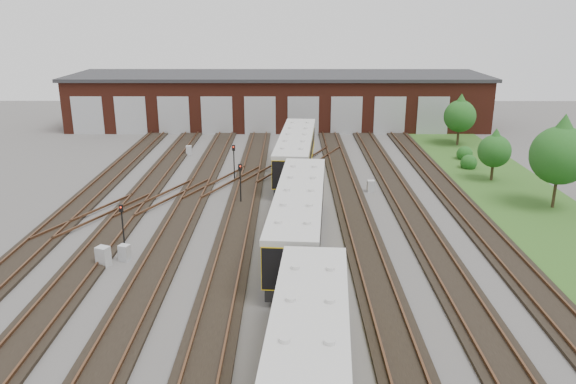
{
  "coord_description": "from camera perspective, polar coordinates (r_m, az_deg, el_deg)",
  "views": [
    {
      "loc": [
        1.44,
        -30.51,
        13.58
      ],
      "look_at": [
        1.33,
        5.61,
        2.0
      ],
      "focal_mm": 35.0,
      "sensor_mm": 36.0,
      "label": 1
    }
  ],
  "objects": [
    {
      "name": "relay_cabinet_4",
      "position": [
        44.91,
        8.41,
        0.6
      ],
      "size": [
        0.59,
        0.5,
        0.93
      ],
      "primitive_type": "cube",
      "rotation": [
        0.0,
        0.0,
        0.06
      ],
      "color": "#ABADB0",
      "rests_on": "ground"
    },
    {
      "name": "maintenance_shed",
      "position": [
        71.25,
        -1.0,
        9.4
      ],
      "size": [
        51.0,
        12.5,
        6.35
      ],
      "color": "#511F14",
      "rests_on": "ground"
    },
    {
      "name": "bush_2",
      "position": [
        56.9,
        17.52,
        3.92
      ],
      "size": [
        1.52,
        1.52,
        1.52
      ],
      "primitive_type": "sphere",
      "color": "#164213",
      "rests_on": "ground"
    },
    {
      "name": "signal_mast_0",
      "position": [
        34.92,
        -16.49,
        -2.78
      ],
      "size": [
        0.23,
        0.22,
        2.74
      ],
      "rotation": [
        0.0,
        0.0,
        0.07
      ],
      "color": "black",
      "rests_on": "ground"
    },
    {
      "name": "tree_1",
      "position": [
        63.02,
        17.1,
        7.79
      ],
      "size": [
        3.29,
        3.29,
        5.45
      ],
      "color": "#302515",
      "rests_on": "ground"
    },
    {
      "name": "signal_mast_3",
      "position": [
        52.51,
        2.11,
        5.21
      ],
      "size": [
        0.29,
        0.27,
        3.42
      ],
      "rotation": [
        0.0,
        0.0,
        -0.34
      ],
      "color": "black",
      "rests_on": "ground"
    },
    {
      "name": "relay_cabinet_1",
      "position": [
        57.02,
        -10.04,
        4.19
      ],
      "size": [
        0.59,
        0.51,
        0.91
      ],
      "primitive_type": "cube",
      "rotation": [
        0.0,
        0.0,
        0.1
      ],
      "color": "#ABADB0",
      "rests_on": "ground"
    },
    {
      "name": "relay_cabinet_3",
      "position": [
        52.51,
        0.13,
        3.33
      ],
      "size": [
        0.71,
        0.65,
        0.96
      ],
      "primitive_type": "cube",
      "rotation": [
        0.0,
        0.0,
        0.36
      ],
      "color": "#ABADB0",
      "rests_on": "ground"
    },
    {
      "name": "signal_mast_1",
      "position": [
        46.99,
        -5.52,
        3.42
      ],
      "size": [
        0.25,
        0.24,
        3.13
      ],
      "rotation": [
        0.0,
        0.0,
        -0.09
      ],
      "color": "black",
      "rests_on": "ground"
    },
    {
      "name": "tree_0",
      "position": [
        62.28,
        17.09,
        7.73
      ],
      "size": [
        3.33,
        3.33,
        5.53
      ],
      "color": "#302515",
      "rests_on": "ground"
    },
    {
      "name": "relay_cabinet_0",
      "position": [
        33.23,
        -18.26,
        -6.23
      ],
      "size": [
        0.85,
        0.79,
        1.14
      ],
      "primitive_type": "cube",
      "rotation": [
        0.0,
        0.0,
        -0.39
      ],
      "color": "#ABADB0",
      "rests_on": "ground"
    },
    {
      "name": "track_network",
      "position": [
        33.92,
        -2.56,
        -5.64
      ],
      "size": [
        30.4,
        70.0,
        0.33
      ],
      "color": "black",
      "rests_on": "ground"
    },
    {
      "name": "grass_verge",
      "position": [
        46.18,
        22.52,
        -0.69
      ],
      "size": [
        8.0,
        55.0,
        0.05
      ],
      "primitive_type": "cube",
      "color": "#29521B",
      "rests_on": "ground"
    },
    {
      "name": "metro_train",
      "position": [
        33.67,
        1.13,
        -2.41
      ],
      "size": [
        3.92,
        47.58,
        3.19
      ],
      "rotation": [
        0.0,
        0.0,
        -0.08
      ],
      "color": "black",
      "rests_on": "ground"
    },
    {
      "name": "ground",
      "position": [
        33.42,
        -2.32,
        -6.21
      ],
      "size": [
        120.0,
        120.0,
        0.0
      ],
      "primitive_type": "plane",
      "color": "#484543",
      "rests_on": "ground"
    },
    {
      "name": "relay_cabinet_2",
      "position": [
        33.58,
        -16.27,
        -5.95
      ],
      "size": [
        0.7,
        0.64,
        0.95
      ],
      "primitive_type": "cube",
      "rotation": [
        0.0,
        0.0,
        -0.34
      ],
      "color": "#ABADB0",
      "rests_on": "ground"
    },
    {
      "name": "tree_3",
      "position": [
        49.85,
        20.27,
        4.29
      ],
      "size": [
        2.72,
        2.72,
        4.51
      ],
      "color": "#302515",
      "rests_on": "ground"
    },
    {
      "name": "tree_2",
      "position": [
        44.08,
        26.01,
        4.01
      ],
      "size": [
        4.18,
        4.18,
        6.92
      ],
      "color": "#302515",
      "rests_on": "ground"
    },
    {
      "name": "signal_mast_2",
      "position": [
        41.33,
        -4.87,
        1.37
      ],
      "size": [
        0.28,
        0.27,
        3.05
      ],
      "rotation": [
        0.0,
        0.0,
        0.38
      ],
      "color": "black",
      "rests_on": "ground"
    },
    {
      "name": "bush_1",
      "position": [
        53.66,
        17.91,
        3.06
      ],
      "size": [
        1.49,
        1.49,
        1.49
      ],
      "primitive_type": "sphere",
      "color": "#164213",
      "rests_on": "ground"
    }
  ]
}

